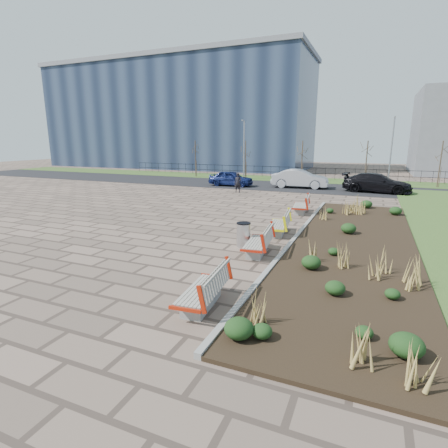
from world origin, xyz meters
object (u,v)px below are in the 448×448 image
at_px(bench_c, 278,223).
at_px(bench_d, 300,204).
at_px(litter_bin, 243,235).
at_px(lamp_east, 391,152).
at_px(car_blue, 231,178).
at_px(car_black, 377,183).
at_px(bench_b, 257,241).
at_px(bench_a, 201,288).
at_px(car_silver, 300,179).
at_px(pedestrian, 238,183).
at_px(lamp_west, 244,150).

relative_size(bench_c, bench_d, 1.00).
bearing_deg(litter_bin, bench_d, 84.43).
height_order(bench_d, lamp_east, lamp_east).
height_order(car_blue, car_black, car_black).
bearing_deg(bench_b, bench_a, -96.35).
distance_m(bench_d, car_silver, 11.03).
height_order(car_silver, lamp_east, lamp_east).
xyz_separation_m(bench_b, pedestrian, (-6.18, 14.28, 0.27)).
bearing_deg(bench_c, car_black, 68.28).
xyz_separation_m(bench_b, bench_d, (0.00, 8.07, 0.00)).
bearing_deg(car_silver, car_blue, 96.06).
xyz_separation_m(bench_b, lamp_west, (-9.00, 23.42, 2.54)).
distance_m(bench_b, bench_d, 8.07).
relative_size(pedestrian, car_blue, 0.39).
bearing_deg(car_blue, bench_b, -156.40).
height_order(bench_d, car_blue, car_blue).
bearing_deg(car_black, bench_a, 176.65).
bearing_deg(lamp_east, car_black, -101.26).
xyz_separation_m(bench_a, car_silver, (-2.16, 23.45, 0.32)).
bearing_deg(lamp_east, car_silver, -147.64).
bearing_deg(car_black, lamp_east, -4.71).
distance_m(pedestrian, lamp_east, 14.62).
height_order(litter_bin, car_silver, car_silver).
distance_m(bench_d, pedestrian, 8.77).
bearing_deg(litter_bin, bench_b, -37.12).
bearing_deg(car_black, bench_d, 165.54).
xyz_separation_m(bench_a, car_blue, (-8.18, 22.33, 0.20)).
distance_m(bench_c, car_silver, 16.00).
distance_m(bench_b, bench_c, 3.03).
height_order(lamp_west, lamp_east, same).
bearing_deg(car_silver, bench_b, -177.89).
height_order(bench_c, lamp_west, lamp_west).
bearing_deg(bench_a, bench_c, 84.51).
relative_size(car_blue, car_silver, 0.83).
relative_size(bench_b, car_silver, 0.43).
bearing_deg(litter_bin, lamp_west, 109.88).
bearing_deg(bench_c, pedestrian, 111.64).
bearing_deg(pedestrian, car_blue, 107.94).
bearing_deg(bench_c, lamp_west, 106.66).
distance_m(pedestrian, car_black, 11.09).
relative_size(car_black, lamp_east, 0.87).
relative_size(bench_c, car_blue, 0.52).
bearing_deg(lamp_east, bench_a, -100.13).
bearing_deg(bench_d, litter_bin, -102.48).
bearing_deg(car_blue, bench_c, -152.08).
relative_size(bench_c, litter_bin, 2.16).
distance_m(car_blue, lamp_west, 6.17).
xyz_separation_m(bench_c, car_silver, (-2.16, 15.85, 0.32)).
bearing_deg(car_silver, lamp_west, 52.03).
height_order(bench_c, car_black, car_black).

